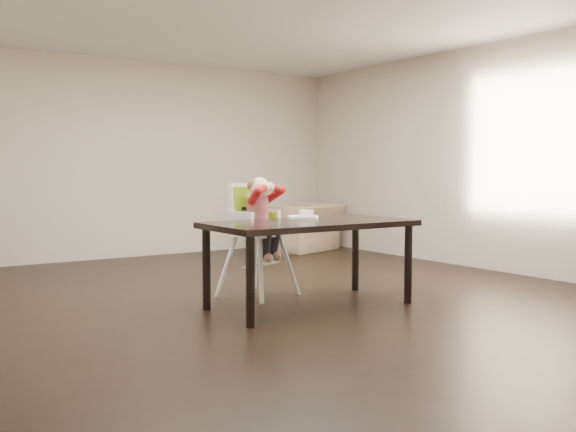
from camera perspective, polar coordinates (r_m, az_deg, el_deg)
ground at (r=6.08m, az=-0.78°, el=-7.21°), size 7.00×7.00×0.00m
room_walls at (r=6.00m, az=-0.80°, el=10.43°), size 6.02×7.02×2.71m
dining_table at (r=5.59m, az=1.97°, el=-1.26°), size 1.80×0.90×0.75m
high_chair at (r=6.06m, az=-2.89°, el=0.33°), size 0.60×0.60×1.13m
plate at (r=5.83m, az=1.41°, el=0.02°), size 0.37×0.37×0.08m
armchair at (r=9.53m, az=1.22°, el=-0.29°), size 1.23×0.98×0.93m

